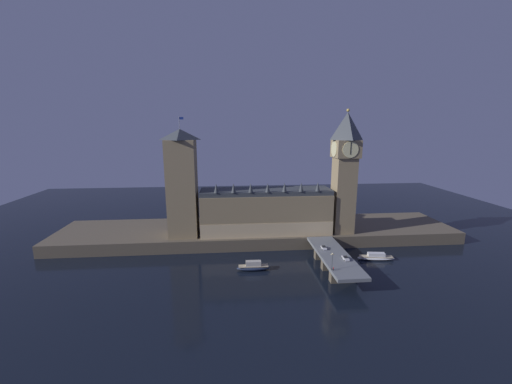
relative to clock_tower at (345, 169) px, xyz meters
The scene contains 12 objects.
ground_plane 65.79m from the clock_tower, 148.90° to the right, with size 400.00×400.00×0.00m, color black.
embankment 59.29m from the clock_tower, 164.58° to the left, with size 220.00×42.00×6.32m.
parliament_hall 46.93m from the clock_tower, behind, with size 68.43×17.68×28.37m.
clock_tower is the anchor object (origin of this frame).
victoria_tower 84.59m from the clock_tower, behind, with size 14.76×14.76×60.88m.
bridge 50.00m from the clock_tower, 114.72° to the right, with size 12.89×46.00×6.93m.
car_northbound_lead 45.00m from the clock_tower, 124.73° to the right, with size 1.99×3.95×1.42m.
car_southbound_lead 51.35m from the clock_tower, 107.41° to the right, with size 2.07×4.37×1.47m.
pedestrian_near_rail 60.94m from the clock_tower, 113.27° to the right, with size 0.38×0.38×1.62m.
street_lamp_near 58.66m from the clock_tower, 114.00° to the right, with size 1.34×0.60×7.10m.
boat_upstream 70.38m from the clock_tower, 149.31° to the right, with size 14.92×4.05×4.40m.
boat_downstream 46.77m from the clock_tower, 69.80° to the right, with size 17.84×6.41×3.49m.
Camera 1 is at (-16.19, -131.32, 62.27)m, focal length 22.00 mm.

